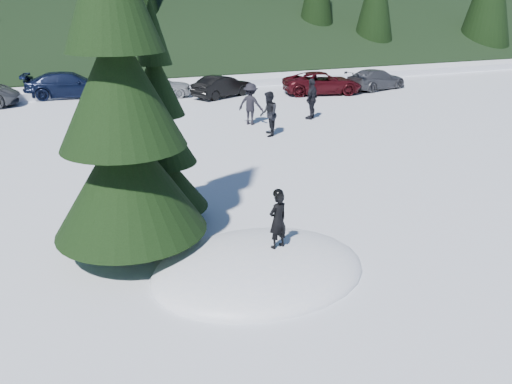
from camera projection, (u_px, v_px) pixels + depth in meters
name	position (u px, v px, depth m)	size (l,w,h in m)	color
ground	(259.00, 271.00, 10.25)	(200.00, 200.00, 0.00)	white
snow_mound	(259.00, 271.00, 10.25)	(4.48, 3.52, 0.96)	white
spruce_tall	(121.00, 102.00, 9.81)	(3.20, 3.20, 8.60)	#312010
spruce_short	(159.00, 140.00, 11.81)	(2.20, 2.20, 5.37)	#312010
child_skier	(278.00, 220.00, 9.99)	(0.43, 0.28, 1.19)	black
adult_0	(269.00, 114.00, 20.25)	(0.88, 0.69, 1.82)	black
adult_1	(312.00, 99.00, 23.22)	(1.10, 0.46, 1.88)	black
adult_2	(251.00, 104.00, 22.18)	(1.18, 0.68, 1.83)	black
car_3	(70.00, 85.00, 28.55)	(2.02, 4.98, 1.44)	black
car_4	(155.00, 85.00, 28.64)	(1.62, 4.04, 1.38)	#96999E
car_5	(222.00, 86.00, 28.70)	(1.31, 3.75, 1.24)	black
car_6	(322.00, 83.00, 29.69)	(2.16, 4.68, 1.30)	#3C0B10
car_7	(376.00, 79.00, 31.24)	(1.75, 4.31, 1.25)	#414348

